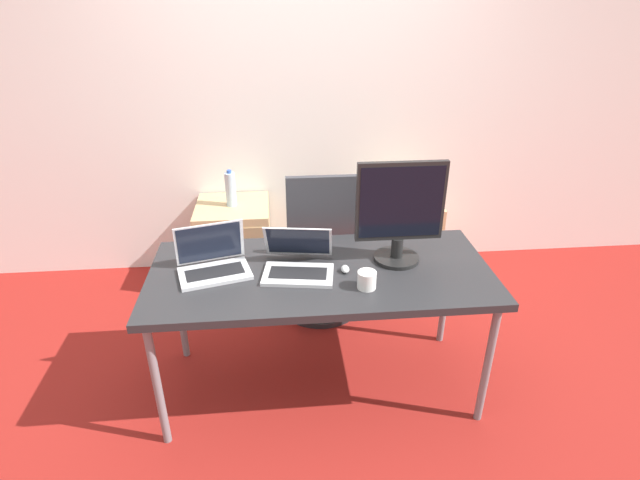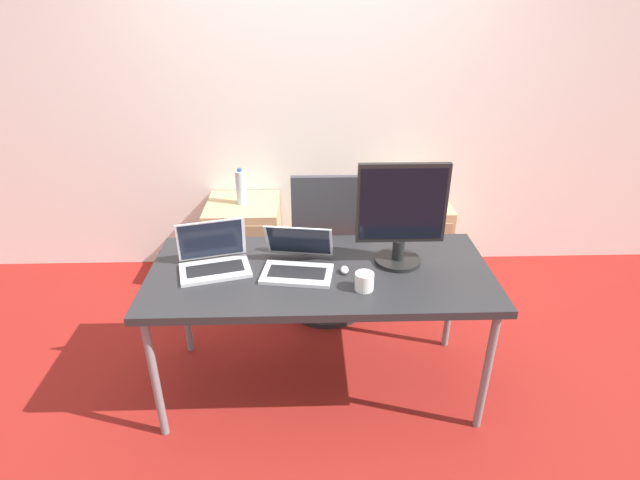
{
  "view_description": "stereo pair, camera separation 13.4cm",
  "coord_description": "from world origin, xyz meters",
  "px_view_note": "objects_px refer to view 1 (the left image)",
  "views": [
    {
      "loc": [
        -0.2,
        -2.15,
        2.02
      ],
      "look_at": [
        0.0,
        0.04,
        0.9
      ],
      "focal_mm": 28.0,
      "sensor_mm": 36.0,
      "label": 1
    },
    {
      "loc": [
        -0.07,
        -2.15,
        2.02
      ],
      "look_at": [
        0.0,
        0.04,
        0.9
      ],
      "focal_mm": 28.0,
      "sensor_mm": 36.0,
      "label": 2
    }
  ],
  "objects_px": {
    "coffee_cup_white": "(367,280)",
    "monitor": "(400,213)",
    "mouse": "(345,269)",
    "cabinet_right": "(399,237)",
    "laptop_right": "(213,262)",
    "cabinet_left": "(235,244)",
    "water_bottle": "(231,189)",
    "coffee_cup_brown": "(303,241)",
    "office_chair": "(321,262)",
    "laptop_left": "(298,263)"
  },
  "relations": [
    {
      "from": "water_bottle",
      "to": "coffee_cup_white",
      "type": "relative_size",
      "value": 2.94
    },
    {
      "from": "cabinet_left",
      "to": "monitor",
      "type": "distance_m",
      "value": 1.61
    },
    {
      "from": "cabinet_left",
      "to": "mouse",
      "type": "distance_m",
      "value": 1.44
    },
    {
      "from": "mouse",
      "to": "coffee_cup_white",
      "type": "xyz_separation_m",
      "value": [
        0.08,
        -0.15,
        0.03
      ]
    },
    {
      "from": "coffee_cup_white",
      "to": "cabinet_left",
      "type": "bearing_deg",
      "value": 118.13
    },
    {
      "from": "laptop_right",
      "to": "monitor",
      "type": "bearing_deg",
      "value": 1.86
    },
    {
      "from": "coffee_cup_white",
      "to": "laptop_right",
      "type": "bearing_deg",
      "value": 163.09
    },
    {
      "from": "cabinet_left",
      "to": "mouse",
      "type": "height_order",
      "value": "mouse"
    },
    {
      "from": "monitor",
      "to": "coffee_cup_brown",
      "type": "xyz_separation_m",
      "value": [
        -0.47,
        0.15,
        -0.21
      ]
    },
    {
      "from": "water_bottle",
      "to": "monitor",
      "type": "relative_size",
      "value": 0.49
    },
    {
      "from": "cabinet_right",
      "to": "cabinet_left",
      "type": "bearing_deg",
      "value": 180.0
    },
    {
      "from": "water_bottle",
      "to": "laptop_left",
      "type": "bearing_deg",
      "value": -70.62
    },
    {
      "from": "coffee_cup_white",
      "to": "coffee_cup_brown",
      "type": "xyz_separation_m",
      "value": [
        -0.27,
        0.41,
        0.01
      ]
    },
    {
      "from": "mouse",
      "to": "coffee_cup_brown",
      "type": "height_order",
      "value": "coffee_cup_brown"
    },
    {
      "from": "coffee_cup_white",
      "to": "monitor",
      "type": "bearing_deg",
      "value": 51.52
    },
    {
      "from": "cabinet_right",
      "to": "water_bottle",
      "type": "xyz_separation_m",
      "value": [
        -1.24,
        0.0,
        0.43
      ]
    },
    {
      "from": "office_chair",
      "to": "laptop_left",
      "type": "height_order",
      "value": "office_chair"
    },
    {
      "from": "water_bottle",
      "to": "monitor",
      "type": "bearing_deg",
      "value": -50.08
    },
    {
      "from": "cabinet_right",
      "to": "mouse",
      "type": "relative_size",
      "value": 9.96
    },
    {
      "from": "laptop_left",
      "to": "coffee_cup_white",
      "type": "height_order",
      "value": "laptop_left"
    },
    {
      "from": "water_bottle",
      "to": "coffee_cup_white",
      "type": "height_order",
      "value": "water_bottle"
    },
    {
      "from": "cabinet_right",
      "to": "coffee_cup_brown",
      "type": "distance_m",
      "value": 1.33
    },
    {
      "from": "cabinet_right",
      "to": "monitor",
      "type": "bearing_deg",
      "value": -105.6
    },
    {
      "from": "coffee_cup_white",
      "to": "office_chair",
      "type": "bearing_deg",
      "value": 98.4
    },
    {
      "from": "office_chair",
      "to": "laptop_right",
      "type": "bearing_deg",
      "value": -131.95
    },
    {
      "from": "cabinet_right",
      "to": "water_bottle",
      "type": "bearing_deg",
      "value": 179.9
    },
    {
      "from": "laptop_right",
      "to": "coffee_cup_white",
      "type": "xyz_separation_m",
      "value": [
        0.73,
        -0.22,
        -0.01
      ]
    },
    {
      "from": "mouse",
      "to": "coffee_cup_brown",
      "type": "bearing_deg",
      "value": 127.12
    },
    {
      "from": "coffee_cup_white",
      "to": "coffee_cup_brown",
      "type": "height_order",
      "value": "coffee_cup_brown"
    },
    {
      "from": "cabinet_right",
      "to": "mouse",
      "type": "bearing_deg",
      "value": -116.08
    },
    {
      "from": "monitor",
      "to": "laptop_left",
      "type": "bearing_deg",
      "value": -172.31
    },
    {
      "from": "laptop_left",
      "to": "coffee_cup_white",
      "type": "xyz_separation_m",
      "value": [
        0.31,
        -0.18,
        -0.0
      ]
    },
    {
      "from": "cabinet_left",
      "to": "coffee_cup_white",
      "type": "bearing_deg",
      "value": -61.87
    },
    {
      "from": "water_bottle",
      "to": "coffee_cup_brown",
      "type": "relative_size",
      "value": 2.56
    },
    {
      "from": "laptop_right",
      "to": "coffee_cup_white",
      "type": "relative_size",
      "value": 4.33
    },
    {
      "from": "cabinet_left",
      "to": "monitor",
      "type": "height_order",
      "value": "monitor"
    },
    {
      "from": "laptop_left",
      "to": "coffee_cup_brown",
      "type": "distance_m",
      "value": 0.23
    },
    {
      "from": "laptop_right",
      "to": "coffee_cup_brown",
      "type": "relative_size",
      "value": 3.78
    },
    {
      "from": "cabinet_right",
      "to": "monitor",
      "type": "distance_m",
      "value": 1.35
    },
    {
      "from": "water_bottle",
      "to": "coffee_cup_brown",
      "type": "height_order",
      "value": "water_bottle"
    },
    {
      "from": "laptop_right",
      "to": "coffee_cup_brown",
      "type": "distance_m",
      "value": 0.5
    },
    {
      "from": "cabinet_left",
      "to": "coffee_cup_brown",
      "type": "relative_size",
      "value": 6.08
    },
    {
      "from": "laptop_right",
      "to": "laptop_left",
      "type": "bearing_deg",
      "value": -5.32
    },
    {
      "from": "office_chair",
      "to": "mouse",
      "type": "xyz_separation_m",
      "value": [
        0.05,
        -0.74,
        0.37
      ]
    },
    {
      "from": "mouse",
      "to": "cabinet_right",
      "type": "bearing_deg",
      "value": 63.92
    },
    {
      "from": "cabinet_right",
      "to": "monitor",
      "type": "height_order",
      "value": "monitor"
    },
    {
      "from": "coffee_cup_white",
      "to": "coffee_cup_brown",
      "type": "relative_size",
      "value": 0.87
    },
    {
      "from": "cabinet_right",
      "to": "laptop_left",
      "type": "bearing_deg",
      "value": -124.96
    },
    {
      "from": "monitor",
      "to": "mouse",
      "type": "height_order",
      "value": "monitor"
    },
    {
      "from": "mouse",
      "to": "coffee_cup_brown",
      "type": "distance_m",
      "value": 0.32
    }
  ]
}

